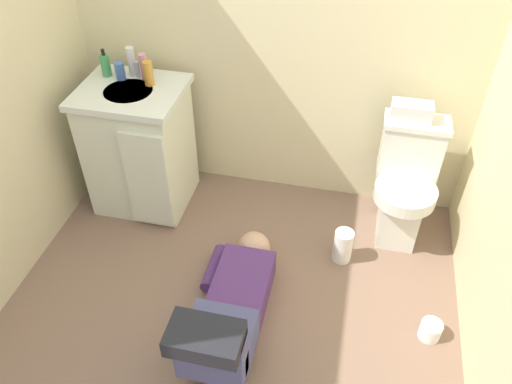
% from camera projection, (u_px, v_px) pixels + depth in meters
% --- Properties ---
extents(ground_plane, '(2.90, 3.16, 0.04)m').
position_uv_depth(ground_plane, '(231.00, 308.00, 2.78)').
color(ground_plane, '#806250').
extents(wall_back, '(2.56, 0.08, 2.40)m').
position_uv_depth(wall_back, '(276.00, 10.00, 2.81)').
color(wall_back, beige).
rests_on(wall_back, ground_plane).
extents(toilet, '(0.36, 0.46, 0.75)m').
position_uv_depth(toilet, '(405.00, 184.00, 2.97)').
color(toilet, silver).
rests_on(toilet, ground_plane).
extents(vanity_cabinet, '(0.60, 0.53, 0.82)m').
position_uv_depth(vanity_cabinet, '(140.00, 147.00, 3.16)').
color(vanity_cabinet, silver).
rests_on(vanity_cabinet, ground_plane).
extents(faucet, '(0.02, 0.02, 0.10)m').
position_uv_depth(faucet, '(138.00, 70.00, 2.98)').
color(faucet, silver).
rests_on(faucet, vanity_cabinet).
extents(person_plumber, '(0.39, 1.06, 0.52)m').
position_uv_depth(person_plumber, '(230.00, 310.00, 2.53)').
color(person_plumber, '#512D6B').
rests_on(person_plumber, ground_plane).
extents(tissue_box, '(0.22, 0.11, 0.10)m').
position_uv_depth(tissue_box, '(412.00, 111.00, 2.76)').
color(tissue_box, silver).
rests_on(tissue_box, toilet).
extents(soap_dispenser, '(0.06, 0.06, 0.17)m').
position_uv_depth(soap_dispenser, '(106.00, 65.00, 2.98)').
color(soap_dispenser, '#429355').
rests_on(soap_dispenser, vanity_cabinet).
extents(bottle_blue, '(0.06, 0.06, 0.10)m').
position_uv_depth(bottle_blue, '(120.00, 71.00, 2.96)').
color(bottle_blue, '#476CB8').
rests_on(bottle_blue, vanity_cabinet).
extents(bottle_white, '(0.05, 0.05, 0.18)m').
position_uv_depth(bottle_white, '(131.00, 62.00, 2.97)').
color(bottle_white, silver).
rests_on(bottle_white, vanity_cabinet).
extents(bottle_pink, '(0.04, 0.04, 0.15)m').
position_uv_depth(bottle_pink, '(144.00, 67.00, 2.95)').
color(bottle_pink, pink).
rests_on(bottle_pink, vanity_cabinet).
extents(bottle_amber, '(0.06, 0.06, 0.14)m').
position_uv_depth(bottle_amber, '(148.00, 73.00, 2.90)').
color(bottle_amber, '#CB8931').
rests_on(bottle_amber, vanity_cabinet).
extents(paper_towel_roll, '(0.11, 0.11, 0.21)m').
position_uv_depth(paper_towel_roll, '(343.00, 246.00, 2.95)').
color(paper_towel_roll, white).
rests_on(paper_towel_roll, ground_plane).
extents(toilet_paper_roll, '(0.11, 0.11, 0.10)m').
position_uv_depth(toilet_paper_roll, '(430.00, 330.00, 2.59)').
color(toilet_paper_roll, white).
rests_on(toilet_paper_roll, ground_plane).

